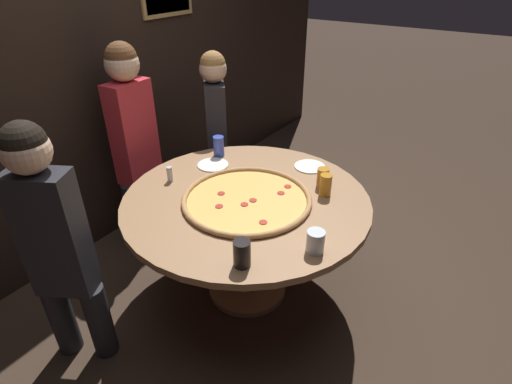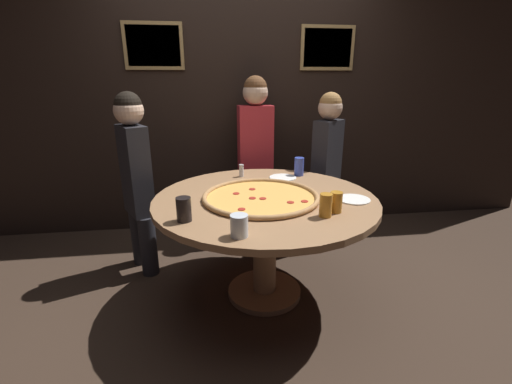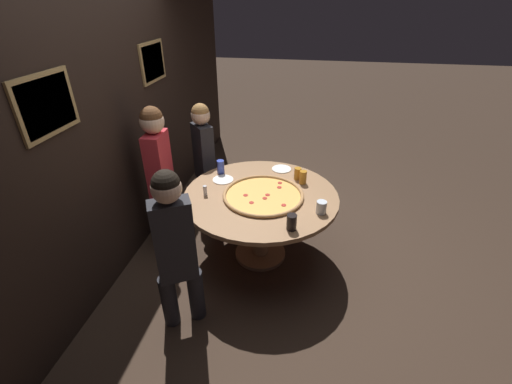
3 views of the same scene
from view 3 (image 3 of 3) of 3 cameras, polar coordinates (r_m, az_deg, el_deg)
name	(u,v)px [view 3 (image 3 of 3)]	position (r m, az deg, el deg)	size (l,w,h in m)	color
ground_plane	(260,254)	(3.65, 0.72, -10.36)	(24.00, 24.00, 0.00)	#38281E
back_wall	(118,128)	(3.43, -21.97, 9.83)	(6.40, 0.08, 2.60)	black
dining_table	(261,207)	(3.29, 0.79, -2.50)	(1.46, 1.46, 0.74)	#936B47
giant_pizza	(263,195)	(3.18, 1.23, -0.48)	(0.76, 0.76, 0.03)	#E5A84C
drink_cup_near_left	(221,167)	(3.58, -5.91, 4.17)	(0.08, 0.08, 0.14)	#384CB7
drink_cup_near_right	(292,222)	(2.74, 5.96, -5.02)	(0.08, 0.08, 0.13)	black
drink_cup_by_shaker	(303,177)	(3.40, 7.83, 2.45)	(0.07, 0.07, 0.13)	#BC7A23
drink_cup_far_right	(321,207)	(2.97, 10.84, -2.51)	(0.09, 0.09, 0.11)	silver
drink_cup_beside_pizza	(298,174)	(3.48, 6.95, 3.07)	(0.07, 0.07, 0.12)	#BC7A23
white_plate_beside_cup	(223,180)	(3.47, -5.52, 2.07)	(0.21, 0.21, 0.01)	white
white_plate_right_side	(282,169)	(3.68, 4.28, 3.86)	(0.21, 0.21, 0.01)	white
condiment_shaker	(205,190)	(3.21, -8.48, 0.26)	(0.04, 0.04, 0.10)	silver
diner_side_right	(175,244)	(2.60, -13.37, -8.48)	(0.28, 0.37, 1.39)	#232328
diner_centre_back	(160,171)	(3.52, -15.74, 3.35)	(0.38, 0.23, 1.50)	#232328
diner_side_left	(204,155)	(3.96, -8.69, 6.10)	(0.34, 0.32, 1.37)	#232328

